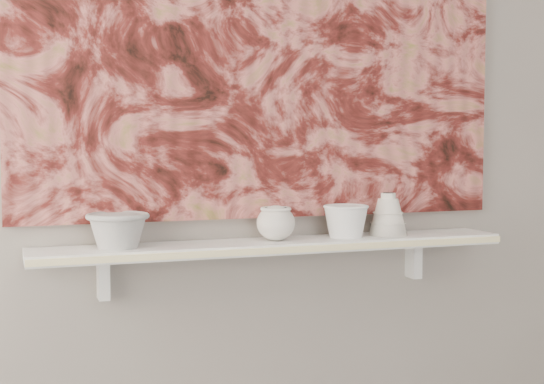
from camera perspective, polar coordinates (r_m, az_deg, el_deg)
name	(u,v)px	position (r m, az deg, el deg)	size (l,w,h in m)	color
wall_back	(266,97)	(2.27, -0.43, 7.19)	(3.60, 3.60, 0.00)	gray
shelf	(277,246)	(2.20, 0.40, -4.06)	(1.40, 0.18, 0.03)	silver
shelf_stripe	(289,250)	(2.11, 1.27, -4.38)	(1.40, 0.01, 0.02)	#FAEAA6
bracket_left	(103,278)	(2.16, -12.60, -6.32)	(0.03, 0.06, 0.12)	silver
bracket_right	(413,259)	(2.48, 10.61, -4.99)	(0.03, 0.06, 0.12)	silver
painting	(268,31)	(2.28, -0.31, 11.99)	(1.50, 0.03, 1.10)	#5C1C18
house_motif	(403,137)	(2.43, 9.86, 4.13)	(0.09, 0.00, 0.08)	black
bowl_grey	(118,230)	(2.08, -11.54, -2.81)	(0.17, 0.17, 0.10)	#9A9A98
cup_cream	(276,223)	(2.19, 0.29, -2.36)	(0.11, 0.11, 0.10)	beige
bell_vessel	(388,214)	(2.34, 8.73, -1.65)	(0.12, 0.12, 0.13)	white
bowl_white	(346,221)	(2.28, 5.58, -2.18)	(0.14, 0.14, 0.10)	white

